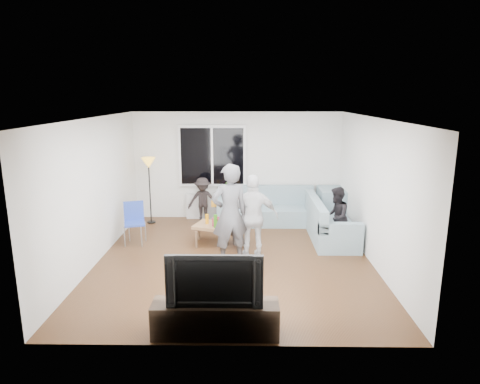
{
  "coord_description": "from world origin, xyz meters",
  "views": [
    {
      "loc": [
        0.22,
        -7.29,
        2.99
      ],
      "look_at": [
        0.1,
        0.6,
        1.15
      ],
      "focal_mm": 31.3,
      "sensor_mm": 36.0,
      "label": 1
    }
  ],
  "objects_px": {
    "tv_console": "(216,319)",
    "television": "(215,278)",
    "floor_lamp": "(150,191)",
    "coffee_table": "(222,234)",
    "sofa_right_section": "(331,219)",
    "spectator_right": "(336,217)",
    "sofa_back_section": "(266,206)",
    "player_left": "(230,214)",
    "spectator_back": "(203,200)",
    "player_right": "(253,217)",
    "side_chair": "(135,224)"
  },
  "relations": [
    {
      "from": "spectator_back",
      "to": "television",
      "type": "xyz_separation_m",
      "value": [
        0.64,
        -4.8,
        0.23
      ]
    },
    {
      "from": "coffee_table",
      "to": "player_right",
      "type": "distance_m",
      "value": 1.13
    },
    {
      "from": "television",
      "to": "player_left",
      "type": "bearing_deg",
      "value": 87.77
    },
    {
      "from": "coffee_table",
      "to": "spectator_back",
      "type": "relative_size",
      "value": 1.0
    },
    {
      "from": "coffee_table",
      "to": "player_left",
      "type": "relative_size",
      "value": 0.6
    },
    {
      "from": "coffee_table",
      "to": "television",
      "type": "xyz_separation_m",
      "value": [
        0.11,
        -3.34,
        0.58
      ]
    },
    {
      "from": "player_right",
      "to": "coffee_table",
      "type": "bearing_deg",
      "value": -56.42
    },
    {
      "from": "coffee_table",
      "to": "floor_lamp",
      "type": "bearing_deg",
      "value": 141.3
    },
    {
      "from": "sofa_right_section",
      "to": "tv_console",
      "type": "bearing_deg",
      "value": 149.53
    },
    {
      "from": "floor_lamp",
      "to": "tv_console",
      "type": "xyz_separation_m",
      "value": [
        1.89,
        -4.76,
        -0.56
      ]
    },
    {
      "from": "coffee_table",
      "to": "side_chair",
      "type": "xyz_separation_m",
      "value": [
        -1.78,
        -0.03,
        0.23
      ]
    },
    {
      "from": "floor_lamp",
      "to": "player_right",
      "type": "distance_m",
      "value": 3.23
    },
    {
      "from": "spectator_back",
      "to": "tv_console",
      "type": "relative_size",
      "value": 0.68
    },
    {
      "from": "coffee_table",
      "to": "spectator_back",
      "type": "bearing_deg",
      "value": 110.07
    },
    {
      "from": "player_left",
      "to": "sofa_right_section",
      "type": "bearing_deg",
      "value": -167.21
    },
    {
      "from": "tv_console",
      "to": "television",
      "type": "relative_size",
      "value": 1.34
    },
    {
      "from": "player_left",
      "to": "player_right",
      "type": "bearing_deg",
      "value": -170.86
    },
    {
      "from": "spectator_right",
      "to": "floor_lamp",
      "type": "bearing_deg",
      "value": -93.68
    },
    {
      "from": "spectator_back",
      "to": "tv_console",
      "type": "xyz_separation_m",
      "value": [
        0.64,
        -4.8,
        -0.33
      ]
    },
    {
      "from": "side_chair",
      "to": "spectator_right",
      "type": "relative_size",
      "value": 0.71
    },
    {
      "from": "coffee_table",
      "to": "sofa_right_section",
      "type": "bearing_deg",
      "value": 9.22
    },
    {
      "from": "sofa_back_section",
      "to": "player_left",
      "type": "distance_m",
      "value": 2.57
    },
    {
      "from": "floor_lamp",
      "to": "coffee_table",
      "type": "bearing_deg",
      "value": -38.7
    },
    {
      "from": "tv_console",
      "to": "sofa_right_section",
      "type": "bearing_deg",
      "value": 59.53
    },
    {
      "from": "floor_lamp",
      "to": "tv_console",
      "type": "bearing_deg",
      "value": -68.39
    },
    {
      "from": "spectator_right",
      "to": "television",
      "type": "relative_size",
      "value": 1.02
    },
    {
      "from": "sofa_back_section",
      "to": "spectator_back",
      "type": "distance_m",
      "value": 1.51
    },
    {
      "from": "sofa_back_section",
      "to": "sofa_right_section",
      "type": "relative_size",
      "value": 1.15
    },
    {
      "from": "side_chair",
      "to": "player_left",
      "type": "distance_m",
      "value": 2.24
    },
    {
      "from": "tv_console",
      "to": "floor_lamp",
      "type": "bearing_deg",
      "value": 111.61
    },
    {
      "from": "player_left",
      "to": "sofa_back_section",
      "type": "bearing_deg",
      "value": -127.69
    },
    {
      "from": "floor_lamp",
      "to": "spectator_back",
      "type": "xyz_separation_m",
      "value": [
        1.24,
        0.04,
        -0.23
      ]
    },
    {
      "from": "coffee_table",
      "to": "sofa_back_section",
      "type": "bearing_deg",
      "value": 55.83
    },
    {
      "from": "sofa_right_section",
      "to": "spectator_right",
      "type": "bearing_deg",
      "value": -180.0
    },
    {
      "from": "coffee_table",
      "to": "television",
      "type": "relative_size",
      "value": 0.92
    },
    {
      "from": "sofa_back_section",
      "to": "spectator_back",
      "type": "bearing_deg",
      "value": 178.86
    },
    {
      "from": "spectator_back",
      "to": "spectator_right",
      "type": "bearing_deg",
      "value": -29.95
    },
    {
      "from": "player_right",
      "to": "spectator_right",
      "type": "bearing_deg",
      "value": -165.56
    },
    {
      "from": "side_chair",
      "to": "tv_console",
      "type": "height_order",
      "value": "side_chair"
    },
    {
      "from": "coffee_table",
      "to": "tv_console",
      "type": "relative_size",
      "value": 0.69
    },
    {
      "from": "side_chair",
      "to": "player_right",
      "type": "xyz_separation_m",
      "value": [
        2.41,
        -0.7,
        0.36
      ]
    },
    {
      "from": "television",
      "to": "sofa_back_section",
      "type": "bearing_deg",
      "value": 79.78
    },
    {
      "from": "sofa_back_section",
      "to": "spectator_right",
      "type": "xyz_separation_m",
      "value": [
        1.32,
        -1.51,
        0.18
      ]
    },
    {
      "from": "player_left",
      "to": "coffee_table",
      "type": "bearing_deg",
      "value": -98.18
    },
    {
      "from": "player_left",
      "to": "player_right",
      "type": "relative_size",
      "value": 1.15
    },
    {
      "from": "sofa_back_section",
      "to": "player_right",
      "type": "xyz_separation_m",
      "value": [
        -0.34,
        -2.17,
        0.37
      ]
    },
    {
      "from": "floor_lamp",
      "to": "player_left",
      "type": "xyz_separation_m",
      "value": [
        1.98,
        -2.4,
        0.13
      ]
    },
    {
      "from": "side_chair",
      "to": "floor_lamp",
      "type": "bearing_deg",
      "value": 73.86
    },
    {
      "from": "player_left",
      "to": "tv_console",
      "type": "distance_m",
      "value": 2.47
    },
    {
      "from": "sofa_right_section",
      "to": "floor_lamp",
      "type": "bearing_deg",
      "value": 75.54
    }
  ]
}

